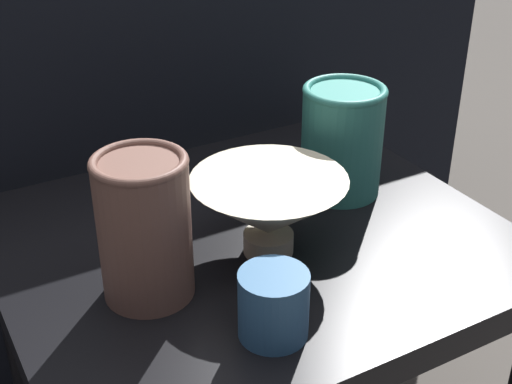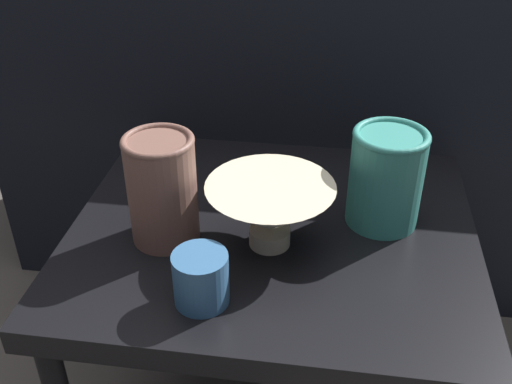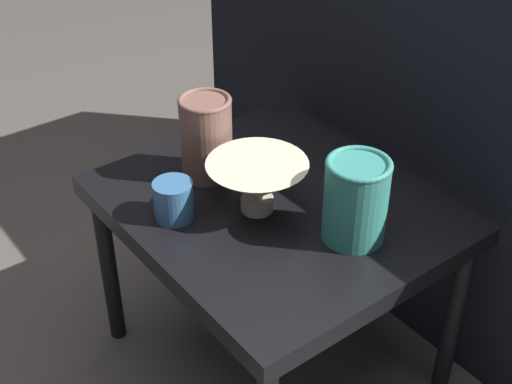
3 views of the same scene
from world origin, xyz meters
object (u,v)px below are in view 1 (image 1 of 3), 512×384
Objects in this scene: vase_textured_left at (144,226)px; vase_colorful_right at (342,139)px; cup at (273,305)px; bowl at (270,207)px.

vase_textured_left is 1.08× the size of vase_colorful_right.
vase_textured_left is at bearing 122.84° from cup.
bowl is 1.11× the size of vase_textured_left.
vase_colorful_right reaches higher than bowl.
cup is at bearing -57.16° from vase_textured_left.
vase_textured_left is 0.34m from vase_colorful_right.
vase_colorful_right is 2.10× the size of cup.
vase_textured_left is 2.27× the size of cup.
bowl is 0.19m from vase_colorful_right.
vase_textured_left is (-0.16, -0.00, 0.03)m from bowl.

